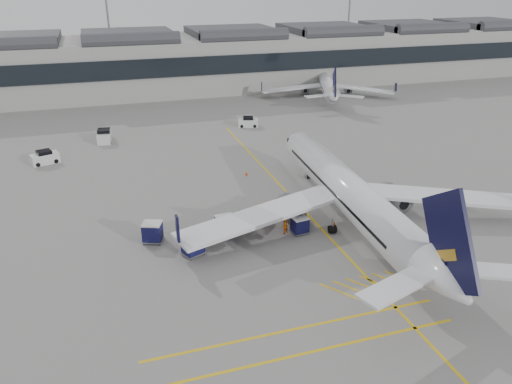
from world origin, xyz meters
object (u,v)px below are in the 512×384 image
object	(u,v)px
ramp_agent_a	(261,210)
ramp_agent_b	(284,226)
baggage_cart_a	(300,225)
pushback_tug	(205,235)
airliner_main	(351,194)
belt_loader	(247,222)

from	to	relation	value
ramp_agent_a	ramp_agent_b	world-z (taller)	ramp_agent_b
baggage_cart_a	ramp_agent_a	world-z (taller)	baggage_cart_a
baggage_cart_a	ramp_agent_b	world-z (taller)	baggage_cart_a
baggage_cart_a	pushback_tug	bearing A→B (deg)	164.60
airliner_main	ramp_agent_b	world-z (taller)	airliner_main
airliner_main	belt_loader	world-z (taller)	airliner_main
belt_loader	ramp_agent_a	bearing A→B (deg)	28.80
pushback_tug	airliner_main	bearing A→B (deg)	-16.41
belt_loader	baggage_cart_a	bearing A→B (deg)	-42.69
belt_loader	ramp_agent_b	size ratio (longest dim) A/B	2.75
ramp_agent_a	pushback_tug	size ratio (longest dim) A/B	0.61
baggage_cart_a	ramp_agent_a	bearing A→B (deg)	111.64
belt_loader	airliner_main	bearing A→B (deg)	-22.61
airliner_main	pushback_tug	xyz separation A→B (m)	(-14.66, 0.62, -2.48)
belt_loader	baggage_cart_a	size ratio (longest dim) A/B	2.57
airliner_main	pushback_tug	distance (m)	14.88
airliner_main	ramp_agent_a	bearing A→B (deg)	158.77
belt_loader	pushback_tug	world-z (taller)	belt_loader
ramp_agent_a	ramp_agent_b	xyz separation A→B (m)	(1.03, -4.05, 0.04)
belt_loader	ramp_agent_b	xyz separation A→B (m)	(3.06, -2.36, 0.29)
baggage_cart_a	ramp_agent_b	distance (m)	1.50
belt_loader	baggage_cart_a	distance (m)	5.31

